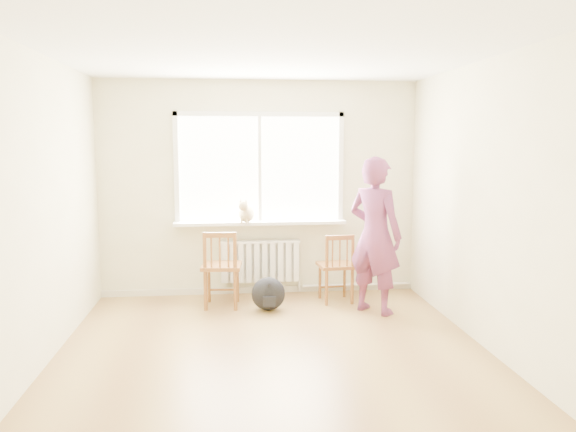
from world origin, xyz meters
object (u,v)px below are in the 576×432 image
object	(u,v)px
chair_left	(221,269)
person	(375,235)
chair_right	(337,268)
backpack	(268,294)
cat	(246,212)

from	to	relation	value
chair_left	person	distance (m)	1.83
chair_right	backpack	size ratio (longest dim) A/B	2.18
backpack	cat	bearing A→B (deg)	111.35
cat	backpack	xyz separation A→B (m)	(0.23, -0.59, -0.88)
cat	backpack	world-z (taller)	cat
chair_right	backpack	world-z (taller)	chair_right
chair_right	person	bearing A→B (deg)	124.01
backpack	chair_left	bearing A→B (deg)	161.86
cat	backpack	size ratio (longest dim) A/B	1.13
chair_left	cat	bearing A→B (deg)	-122.29
chair_right	cat	size ratio (longest dim) A/B	1.92
person	cat	world-z (taller)	person
person	chair_right	bearing A→B (deg)	-5.58
chair_right	cat	world-z (taller)	cat
chair_left	chair_right	bearing A→B (deg)	-172.48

